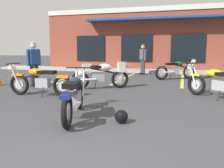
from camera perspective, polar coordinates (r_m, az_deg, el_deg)
The scene contains 12 objects.
ground_plane at distance 6.61m, azimuth 4.35°, elevation -3.94°, with size 80.00×80.00×0.00m, color #3D3D42.
sidewalk_kerb at distance 14.98m, azimuth 11.32°, elevation 3.04°, with size 22.00×1.80×0.14m, color #A8A59E.
brick_storefront_building at distance 18.47m, azimuth 12.55°, elevation 10.02°, with size 15.80×6.87×4.03m.
painted_stall_lines at distance 11.42m, azimuth 9.62°, elevation 1.16°, with size 8.18×4.80×0.01m.
motorcycle_foreground_classic at distance 4.97m, azimuth -8.96°, elevation -2.66°, with size 0.93×2.06×0.98m.
motorcycle_red_sportbike at distance 8.50m, azimuth -2.01°, elevation 2.42°, with size 1.88×1.33×0.98m.
motorcycle_black_cruiser at distance 7.37m, azimuth 23.74°, elevation 0.29°, with size 1.74×1.56×0.98m.
motorcycle_blue_standard at distance 11.55m, azimuth 15.02°, elevation 3.36°, with size 1.85×1.37×0.98m.
motorcycle_green_cafe_racer at distance 7.51m, azimuth -16.76°, elevation 0.79°, with size 2.11×0.66×0.98m.
person_in_black_shirt at distance 9.42m, azimuth -18.07°, elevation 5.17°, with size 0.37×0.60×1.68m.
person_in_shorts_foreground at distance 13.46m, azimuth 7.35°, elevation 6.32°, with size 0.44×0.54×1.68m.
helmet_on_pavement at distance 4.60m, azimuth 2.23°, elevation -7.71°, with size 0.26×0.26×0.26m.
Camera 1 is at (1.36, -2.27, 1.40)m, focal length 38.48 mm.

